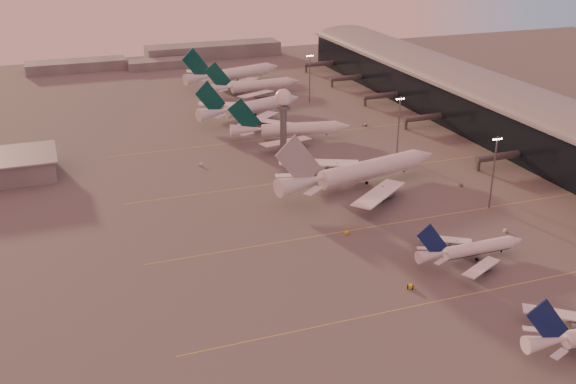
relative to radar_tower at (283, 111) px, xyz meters
name	(u,v)px	position (x,y,z in m)	size (l,w,h in m)	color
ground	(433,328)	(-5.00, -120.00, -20.95)	(700.00, 700.00, 0.00)	#5B5959
taxiway_markings	(422,217)	(25.00, -64.00, -20.94)	(180.00, 185.25, 0.02)	#DBC74D
terminal	(519,118)	(102.88, -9.91, -10.43)	(57.00, 362.00, 23.04)	black
radar_tower	(283,111)	(0.00, 0.00, 0.00)	(6.40, 6.40, 31.10)	#56595E
mast_b	(494,169)	(50.00, -65.00, -7.21)	(3.60, 0.56, 25.00)	#56595E
mast_c	(399,124)	(45.00, -10.00, -7.21)	(3.60, 0.56, 25.00)	#56595E
mast_d	(310,76)	(43.00, 80.00, -7.21)	(3.60, 0.56, 25.00)	#56595E
distant_horizon	(175,56)	(-2.38, 205.14, -17.06)	(165.00, 37.50, 9.00)	slate
narrowbody_mid	(471,251)	(22.83, -94.12, -18.13)	(35.64, 28.49, 13.94)	white
widebody_white	(361,176)	(17.51, -33.30, -16.70)	(68.80, 54.58, 24.48)	white
greentail_a	(291,132)	(12.87, 25.88, -17.53)	(52.84, 42.29, 19.36)	white
greentail_b	(251,110)	(6.57, 64.17, -17.17)	(57.04, 45.36, 21.41)	white
greentail_c	(254,88)	(21.23, 105.75, -17.49)	(53.88, 43.39, 19.56)	white
greentail_d	(234,76)	(17.68, 133.71, -16.85)	(61.98, 49.30, 23.23)	white
gsv_tug_mid	(410,287)	(-1.00, -102.04, -20.43)	(4.13, 3.67, 1.01)	yellow
gsv_truck_b	(506,229)	(43.73, -82.63, -19.88)	(5.30, 2.21, 2.10)	silver
gsv_truck_c	(348,231)	(-2.97, -66.83, -19.90)	(5.40, 3.23, 2.05)	yellow
gsv_catering_b	(462,182)	(51.91, -45.76, -19.17)	(4.59, 2.64, 3.55)	#575A5C
gsv_truck_d	(200,163)	(-31.87, 7.56, -19.83)	(3.50, 5.78, 2.20)	silver
gsv_tug_hangar	(365,125)	(51.59, 32.49, -20.45)	(3.98, 3.53, 0.97)	silver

